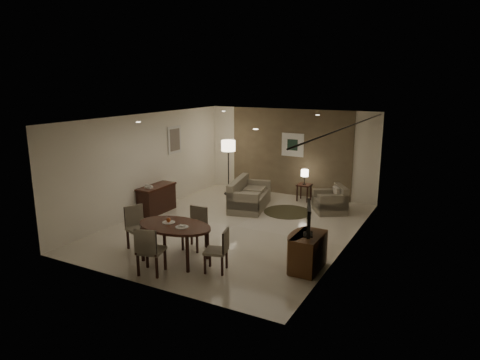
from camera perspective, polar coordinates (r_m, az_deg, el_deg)
The scene contains 31 objects.
room_shell at distance 10.70m, azimuth 0.51°, elevation 1.26°, with size 5.50×7.00×2.70m.
taupe_accent at distance 13.46m, azimuth 6.65°, elevation 3.67°, with size 3.96×0.03×2.70m, color brown.
curtain_wall at distance 9.41m, azimuth 13.94°, elevation -1.02°, with size 0.08×6.70×2.58m, color beige, non-canonical shape.
curtain_rod at distance 9.18m, azimuth 14.40°, elevation 6.99°, with size 0.03×0.03×6.80m, color black.
art_back_frame at distance 13.36m, azimuth 7.04°, elevation 4.68°, with size 0.72×0.03×0.72m, color silver.
art_back_canvas at distance 13.35m, azimuth 7.01°, elevation 4.67°, with size 0.34×0.01×0.34m, color #1A3024.
art_left_frame at distance 12.72m, azimuth -8.73°, elevation 5.33°, with size 0.03×0.60×0.80m, color silver.
art_left_canvas at distance 12.71m, azimuth -8.67°, elevation 5.32°, with size 0.01×0.46×0.64m, color gray.
downlight_nl at distance 9.49m, azimuth -13.40°, elevation 7.51°, with size 0.10×0.10×0.01m, color white.
downlight_nr at distance 7.92m, azimuth 2.09°, elevation 6.77°, with size 0.10×0.10×0.01m, color white.
downlight_fl at distance 12.40m, azimuth -2.23°, elevation 9.15°, with size 0.10×0.10×0.01m, color white.
downlight_fr at distance 11.25m, azimuth 10.31°, elevation 8.52°, with size 0.10×0.10×0.01m, color white.
console_desk at distance 11.96m, azimuth -11.04°, elevation -2.51°, with size 0.48×1.20×0.75m, color #401E14, non-canonical shape.
telephone at distance 11.63m, azimuth -12.06°, elevation -0.84°, with size 0.20×0.14×0.09m, color white, non-canonical shape.
tv_cabinet at distance 8.41m, azimuth 9.08°, elevation -9.48°, with size 0.48×0.90×0.70m, color brown, non-canonical shape.
flat_tv at distance 8.18m, azimuth 9.12°, elevation -5.13°, with size 0.06×0.88×0.60m, color black, non-canonical shape.
dining_table at distance 8.81m, azimuth -8.66°, elevation -8.23°, with size 1.60×1.00×0.75m, color #401E14, non-canonical shape.
chair_near at distance 8.28m, azimuth -11.76°, elevation -9.09°, with size 0.45×0.45×0.94m, color gray, non-canonical shape.
chair_far at distance 9.28m, azimuth -6.15°, elevation -6.50°, with size 0.44×0.44×0.90m, color gray, non-canonical shape.
chair_left at distance 9.45m, azimuth -13.26°, elevation -6.31°, with size 0.45×0.45×0.94m, color gray, non-canonical shape.
chair_right at distance 8.22m, azimuth -3.25°, elevation -9.36°, with size 0.41×0.41×0.84m, color gray, non-canonical shape.
plate_a at distance 8.82m, azimuth -9.49°, elevation -5.59°, with size 0.26×0.26×0.02m, color white.
plate_b at distance 8.51m, azimuth -7.75°, elevation -6.23°, with size 0.26×0.26×0.02m, color white.
fruit_apple at distance 8.80m, azimuth -9.50°, elevation -5.27°, with size 0.09×0.09×0.09m, color #BA4615.
napkin at distance 8.50m, azimuth -7.76°, elevation -6.08°, with size 0.12×0.08×0.03m, color white.
round_rug at distance 11.92m, azimuth 6.36°, elevation -4.24°, with size 1.32×1.32×0.01m, color #464227.
sofa at distance 12.12m, azimuth 1.31°, elevation -1.87°, with size 0.87×1.74×0.82m, color gray, non-canonical shape.
armchair at distance 11.99m, azimuth 11.89°, elevation -2.53°, with size 0.83×0.78×0.74m, color gray, non-canonical shape.
side_table at distance 13.02m, azimuth 8.53°, elevation -1.65°, with size 0.40×0.40×0.51m, color #321910, non-canonical shape.
table_lamp at distance 12.90m, azimuth 8.61°, elevation 0.51°, with size 0.22×0.22×0.50m, color #FFEAC1, non-canonical shape.
floor_lamp at distance 13.49m, azimuth -1.55°, elevation 1.68°, with size 0.44×0.44×1.72m, color #FFE5B7, non-canonical shape.
Camera 1 is at (4.87, -8.86, 3.59)m, focal length 32.00 mm.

